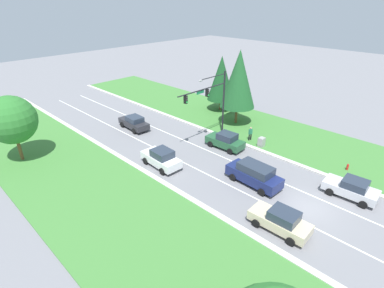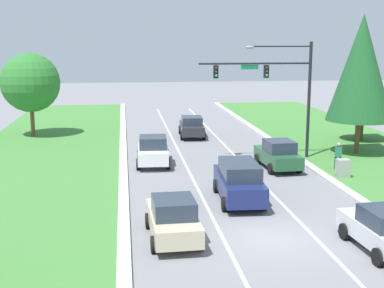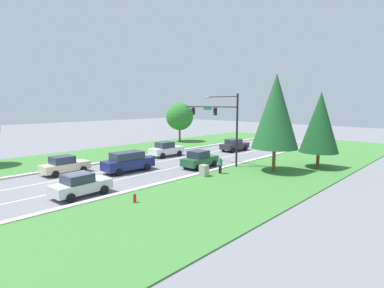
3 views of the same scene
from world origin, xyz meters
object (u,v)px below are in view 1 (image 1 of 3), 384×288
at_px(traffic_signal_mast, 212,97).
at_px(forest_sedan, 225,141).
at_px(pedestrian, 250,133).
at_px(champagne_sedan, 281,220).
at_px(white_sedan, 161,158).
at_px(fire_hydrant, 347,167).
at_px(oak_near_left_tree, 11,120).
at_px(utility_cabinet, 261,142).
at_px(conifer_near_right_tree, 239,79).
at_px(silver_sedan, 351,188).
at_px(conifer_far_right_tree, 221,78).
at_px(charcoal_sedan, 134,122).
at_px(navy_suv, 254,174).

xyz_separation_m(traffic_signal_mast, forest_sedan, (-0.62, -2.64, -4.16)).
bearing_deg(pedestrian, champagne_sedan, 60.26).
bearing_deg(white_sedan, fire_hydrant, -45.49).
height_order(white_sedan, oak_near_left_tree, oak_near_left_tree).
height_order(pedestrian, fire_hydrant, pedestrian).
bearing_deg(fire_hydrant, utility_cabinet, 99.71).
bearing_deg(forest_sedan, traffic_signal_mast, 73.88).
relative_size(traffic_signal_mast, conifer_near_right_tree, 0.81).
xyz_separation_m(silver_sedan, oak_near_left_tree, (-16.64, 26.01, 3.51)).
bearing_deg(forest_sedan, silver_sedan, -91.85).
distance_m(white_sedan, utility_cabinet, 11.36).
bearing_deg(oak_near_left_tree, champagne_sedan, -69.18).
bearing_deg(conifer_far_right_tree, fire_hydrant, -103.15).
distance_m(charcoal_sedan, pedestrian, 14.24).
bearing_deg(silver_sedan, utility_cabinet, 72.17).
height_order(champagne_sedan, silver_sedan, champagne_sedan).
distance_m(champagne_sedan, conifer_far_right_tree, 25.17).
bearing_deg(white_sedan, conifer_near_right_tree, 8.72).
relative_size(silver_sedan, forest_sedan, 0.98).
distance_m(silver_sedan, fire_hydrant, 4.53).
bearing_deg(silver_sedan, navy_suv, 117.39).
bearing_deg(pedestrian, utility_cabinet, 93.75).
height_order(traffic_signal_mast, navy_suv, traffic_signal_mast).
relative_size(traffic_signal_mast, silver_sedan, 1.80).
height_order(forest_sedan, utility_cabinet, forest_sedan).
relative_size(silver_sedan, conifer_far_right_tree, 0.54).
bearing_deg(navy_suv, conifer_near_right_tree, 45.87).
distance_m(silver_sedan, conifer_far_right_tree, 23.05).
xyz_separation_m(fire_hydrant, conifer_near_right_tree, (2.09, 14.69, 5.47)).
bearing_deg(oak_near_left_tree, white_sedan, -50.96).
bearing_deg(charcoal_sedan, forest_sedan, -68.36).
height_order(champagne_sedan, white_sedan, white_sedan).
bearing_deg(fire_hydrant, oak_near_left_tree, 130.54).
relative_size(champagne_sedan, silver_sedan, 1.03).
distance_m(silver_sedan, pedestrian, 12.44).
bearing_deg(conifer_far_right_tree, charcoal_sedan, 165.32).
height_order(silver_sedan, white_sedan, white_sedan).
bearing_deg(utility_cabinet, conifer_near_right_tree, 59.82).
distance_m(navy_suv, white_sedan, 8.92).
distance_m(white_sedan, conifer_far_right_tree, 17.83).
distance_m(traffic_signal_mast, fire_hydrant, 15.15).
distance_m(utility_cabinet, oak_near_left_tree, 25.24).
bearing_deg(navy_suv, charcoal_sedan, 92.91).
bearing_deg(oak_near_left_tree, conifer_near_right_tree, -22.84).
distance_m(oak_near_left_tree, conifer_far_right_tree, 25.83).
bearing_deg(utility_cabinet, silver_sedan, -104.83).
distance_m(champagne_sedan, forest_sedan, 13.02).
bearing_deg(conifer_far_right_tree, white_sedan, -159.56).
bearing_deg(champagne_sedan, pedestrian, 40.69).
height_order(silver_sedan, conifer_near_right_tree, conifer_near_right_tree).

